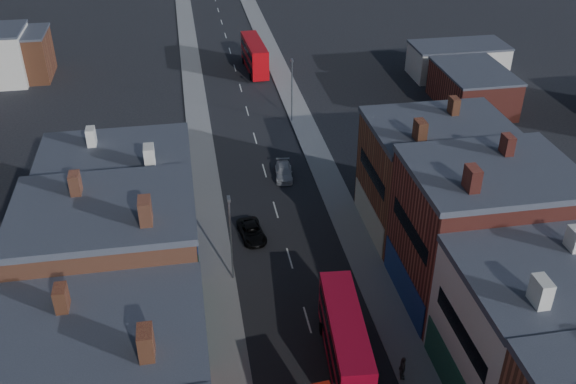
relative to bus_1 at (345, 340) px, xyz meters
name	(u,v)px	position (x,y,z in m)	size (l,w,h in m)	color
pavement_west	(204,166)	(-8.15, 30.97, -2.33)	(3.00, 200.00, 0.12)	gray
pavement_east	(319,157)	(4.85, 30.97, -2.33)	(3.00, 200.00, 0.12)	gray
lamp_post_2	(231,233)	(-6.85, 10.97, 2.32)	(0.25, 0.70, 8.12)	slate
lamp_post_3	(292,86)	(3.55, 40.97, 2.32)	(0.25, 0.70, 8.12)	slate
bus_1	(345,340)	(0.00, 0.00, 0.00)	(3.22, 10.40, 4.42)	red
bus_2	(254,55)	(1.21, 59.37, 0.06)	(3.03, 10.59, 4.53)	#AA070C
car_2	(252,232)	(-4.53, 16.75, -1.77)	(2.06, 4.47, 1.24)	black
car_3	(284,172)	(0.22, 27.26, -1.76)	(1.76, 4.33, 1.26)	silver
ped_3	(403,368)	(3.65, -2.04, -1.29)	(1.14, 0.52, 1.95)	#56524A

